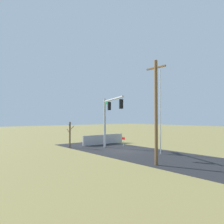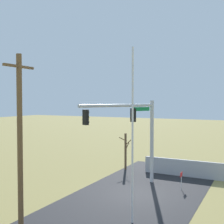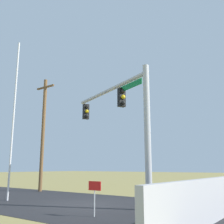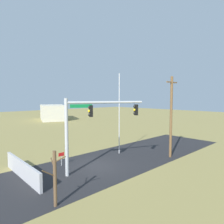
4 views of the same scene
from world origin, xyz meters
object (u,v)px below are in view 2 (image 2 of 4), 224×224
object	(u,v)px
utility_pole	(20,139)
bare_tree	(126,151)
open_sign	(181,177)
signal_mast	(135,126)
flagpole	(133,136)

from	to	relation	value
utility_pole	bare_tree	xyz separation A→B (m)	(13.34, 0.50, -2.69)
open_sign	signal_mast	bearing A→B (deg)	105.13
flagpole	utility_pole	world-z (taller)	flagpole
open_sign	bare_tree	bearing A→B (deg)	58.53
bare_tree	open_sign	bearing A→B (deg)	-121.47
flagpole	utility_pole	size ratio (longest dim) A/B	1.05
flagpole	open_sign	bearing A→B (deg)	-7.35
utility_pole	bare_tree	world-z (taller)	utility_pole
signal_mast	flagpole	xyz separation A→B (m)	(-5.80, -2.30, 0.08)
signal_mast	flagpole	distance (m)	6.24
utility_pole	open_sign	size ratio (longest dim) A/B	6.91
flagpole	bare_tree	distance (m)	11.79
bare_tree	open_sign	xyz separation A→B (m)	(-3.63, -5.93, -0.79)
signal_mast	bare_tree	xyz separation A→B (m)	(4.48, 2.77, -2.67)
signal_mast	open_sign	bearing A→B (deg)	-74.87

